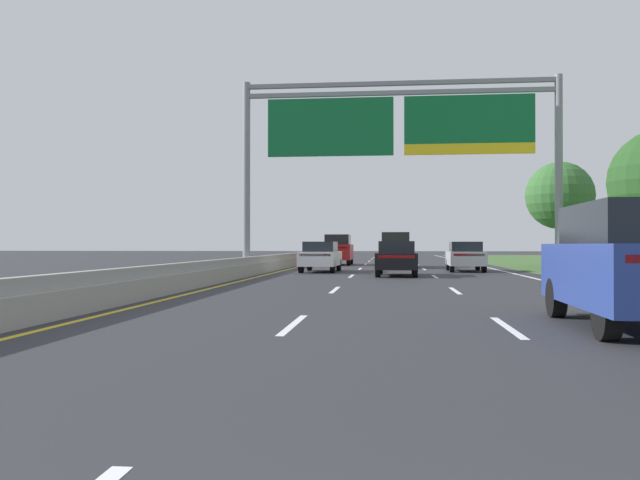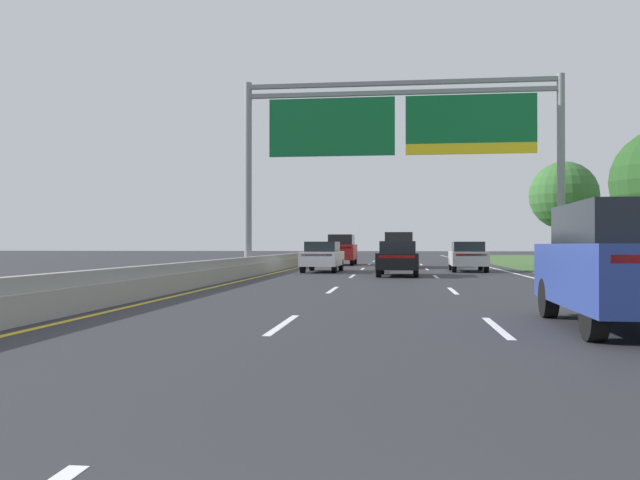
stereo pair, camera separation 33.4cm
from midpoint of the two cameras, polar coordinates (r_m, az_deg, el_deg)
The scene contains 11 objects.
ground_plane at distance 36.05m, azimuth 6.71°, elevation -2.65°, with size 220.00×220.00×0.00m, color #2B2B30.
lane_striping at distance 35.60m, azimuth 6.71°, elevation -2.67°, with size 11.96×106.00×0.01m.
median_barrier_concrete at distance 36.64m, azimuth -3.68°, elevation -2.06°, with size 0.60×110.00×0.85m.
overhead_sign_gantry at distance 31.76m, azimuth 7.25°, elevation 9.02°, with size 15.06×0.42×9.30m.
pickup_truck_gold at distance 41.46m, azimuth 7.04°, elevation -0.87°, with size 2.04×5.42×2.20m.
car_black_centre_lane_sedan at distance 30.15m, azimuth 7.06°, elevation -1.54°, with size 1.91×4.44×1.57m.
car_white_left_lane_sedan at distance 34.43m, azimuth 0.50°, elevation -1.40°, with size 1.93×4.44×1.57m.
car_silver_right_lane_sedan at distance 35.86m, azimuth 12.91°, elevation -1.35°, with size 1.94×4.45×1.57m.
car_blue_right_lane_suv at distance 12.21m, azimuth 25.15°, elevation -1.85°, with size 1.99×4.74×2.11m.
car_red_left_lane_suv at distance 46.10m, azimuth 2.10°, elevation -0.80°, with size 1.92×4.71×2.11m.
roadside_tree_far at distance 42.87m, azimuth 20.51°, elevation 3.62°, with size 4.11×4.11×6.47m.
Camera 2 is at (0.17, -1.01, 1.41)m, focal length 37.06 mm.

